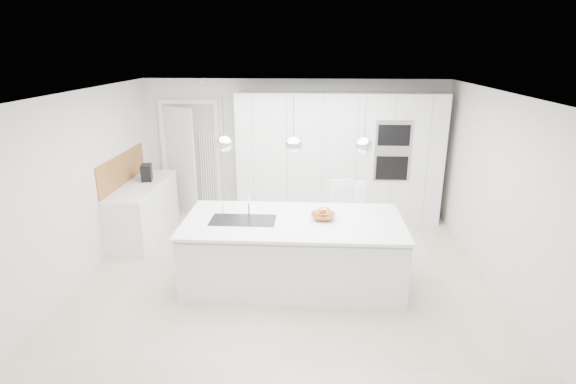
# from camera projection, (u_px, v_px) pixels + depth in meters

# --- Properties ---
(floor) EXTENTS (5.50, 5.50, 0.00)m
(floor) POSITION_uv_depth(u_px,v_px,m) (287.00, 273.00, 6.33)
(floor) COLOR beige
(floor) RESTS_ON ground
(wall_back) EXTENTS (5.50, 0.00, 5.50)m
(wall_back) POSITION_uv_depth(u_px,v_px,m) (295.00, 148.00, 8.32)
(wall_back) COLOR silver
(wall_back) RESTS_ON ground
(wall_left) EXTENTS (0.00, 5.00, 5.00)m
(wall_left) POSITION_uv_depth(u_px,v_px,m) (85.00, 185.00, 6.09)
(wall_left) COLOR silver
(wall_left) RESTS_ON ground
(ceiling) EXTENTS (5.50, 5.50, 0.00)m
(ceiling) POSITION_uv_depth(u_px,v_px,m) (287.00, 92.00, 5.56)
(ceiling) COLOR white
(ceiling) RESTS_ON wall_back
(tall_cabinets) EXTENTS (3.60, 0.60, 2.30)m
(tall_cabinets) POSITION_uv_depth(u_px,v_px,m) (338.00, 158.00, 8.03)
(tall_cabinets) COLOR white
(tall_cabinets) RESTS_ON floor
(oven_stack) EXTENTS (0.62, 0.04, 1.05)m
(oven_stack) POSITION_uv_depth(u_px,v_px,m) (393.00, 151.00, 7.62)
(oven_stack) COLOR #A5A5A8
(oven_stack) RESTS_ON tall_cabinets
(doorway_frame) EXTENTS (1.11, 0.08, 2.13)m
(doorway_frame) POSITION_uv_depth(u_px,v_px,m) (191.00, 159.00, 8.47)
(doorway_frame) COLOR white
(doorway_frame) RESTS_ON floor
(hallway_door) EXTENTS (0.76, 0.38, 2.00)m
(hallway_door) POSITION_uv_depth(u_px,v_px,m) (178.00, 160.00, 8.44)
(hallway_door) COLOR white
(hallway_door) RESTS_ON floor
(radiator) EXTENTS (0.32, 0.04, 1.40)m
(radiator) POSITION_uv_depth(u_px,v_px,m) (208.00, 168.00, 8.49)
(radiator) COLOR white
(radiator) RESTS_ON floor
(left_base_cabinets) EXTENTS (0.60, 1.80, 0.86)m
(left_base_cabinets) POSITION_uv_depth(u_px,v_px,m) (144.00, 211.00, 7.47)
(left_base_cabinets) COLOR white
(left_base_cabinets) RESTS_ON floor
(left_worktop) EXTENTS (0.62, 1.82, 0.04)m
(left_worktop) POSITION_uv_depth(u_px,v_px,m) (142.00, 185.00, 7.33)
(left_worktop) COLOR white
(left_worktop) RESTS_ON left_base_cabinets
(oak_backsplash) EXTENTS (0.02, 1.80, 0.50)m
(oak_backsplash) POSITION_uv_depth(u_px,v_px,m) (122.00, 169.00, 7.26)
(oak_backsplash) COLOR #A56833
(oak_backsplash) RESTS_ON wall_left
(island_base) EXTENTS (2.80, 1.20, 0.86)m
(island_base) POSITION_uv_depth(u_px,v_px,m) (293.00, 254.00, 5.91)
(island_base) COLOR white
(island_base) RESTS_ON floor
(island_worktop) EXTENTS (2.84, 1.40, 0.04)m
(island_worktop) POSITION_uv_depth(u_px,v_px,m) (293.00, 221.00, 5.82)
(island_worktop) COLOR white
(island_worktop) RESTS_ON island_base
(island_sink) EXTENTS (0.84, 0.44, 0.18)m
(island_sink) POSITION_uv_depth(u_px,v_px,m) (243.00, 226.00, 5.82)
(island_sink) COLOR #3F3F42
(island_sink) RESTS_ON island_worktop
(island_tap) EXTENTS (0.02, 0.02, 0.30)m
(island_tap) POSITION_uv_depth(u_px,v_px,m) (249.00, 204.00, 5.94)
(island_tap) COLOR white
(island_tap) RESTS_ON island_worktop
(pendant_left) EXTENTS (0.20, 0.20, 0.20)m
(pendant_left) POSITION_uv_depth(u_px,v_px,m) (224.00, 144.00, 5.50)
(pendant_left) COLOR white
(pendant_left) RESTS_ON ceiling
(pendant_mid) EXTENTS (0.20, 0.20, 0.20)m
(pendant_mid) POSITION_uv_depth(u_px,v_px,m) (293.00, 145.00, 5.46)
(pendant_mid) COLOR white
(pendant_mid) RESTS_ON ceiling
(pendant_right) EXTENTS (0.20, 0.20, 0.20)m
(pendant_right) POSITION_uv_depth(u_px,v_px,m) (364.00, 146.00, 5.41)
(pendant_right) COLOR white
(pendant_right) RESTS_ON ceiling
(fruit_bowl) EXTENTS (0.31, 0.31, 0.08)m
(fruit_bowl) POSITION_uv_depth(u_px,v_px,m) (323.00, 216.00, 5.82)
(fruit_bowl) COLOR #A56833
(fruit_bowl) RESTS_ON island_worktop
(espresso_machine) EXTENTS (0.22, 0.28, 0.27)m
(espresso_machine) POSITION_uv_depth(u_px,v_px,m) (147.00, 173.00, 7.49)
(espresso_machine) COLOR black
(espresso_machine) RESTS_ON left_worktop
(bar_stool_left) EXTENTS (0.50, 0.61, 1.15)m
(bar_stool_left) POSITION_uv_depth(u_px,v_px,m) (341.00, 220.00, 6.69)
(bar_stool_left) COLOR white
(bar_stool_left) RESTS_ON floor
(bar_stool_right) EXTENTS (0.48, 0.58, 1.12)m
(bar_stool_right) POSITION_uv_depth(u_px,v_px,m) (354.00, 220.00, 6.75)
(bar_stool_right) COLOR white
(bar_stool_right) RESTS_ON floor
(apple_a) EXTENTS (0.08, 0.08, 0.08)m
(apple_a) POSITION_uv_depth(u_px,v_px,m) (323.00, 212.00, 5.87)
(apple_a) COLOR #9F3419
(apple_a) RESTS_ON fruit_bowl
(apple_b) EXTENTS (0.07, 0.07, 0.07)m
(apple_b) POSITION_uv_depth(u_px,v_px,m) (322.00, 213.00, 5.88)
(apple_b) COLOR #9F3419
(apple_b) RESTS_ON fruit_bowl
(banana_bunch) EXTENTS (0.24, 0.17, 0.21)m
(banana_bunch) POSITION_uv_depth(u_px,v_px,m) (323.00, 211.00, 5.79)
(banana_bunch) COLOR yellow
(banana_bunch) RESTS_ON fruit_bowl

